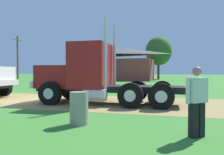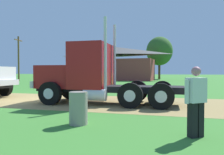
{
  "view_description": "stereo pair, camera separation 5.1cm",
  "coord_description": "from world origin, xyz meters",
  "px_view_note": "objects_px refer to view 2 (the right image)",
  "views": [
    {
      "loc": [
        6.93,
        -10.57,
        1.54
      ],
      "look_at": [
        4.24,
        -0.32,
        1.24
      ],
      "focal_mm": 35.83,
      "sensor_mm": 36.0,
      "label": 1
    },
    {
      "loc": [
        6.98,
        -10.56,
        1.54
      ],
      "look_at": [
        4.24,
        -0.32,
        1.24
      ],
      "focal_mm": 35.83,
      "sensor_mm": 36.0,
      "label": 2
    }
  ],
  "objects_px": {
    "steel_barrel": "(78,108)",
    "utility_pole_near": "(19,57)",
    "truck_foreground_white": "(90,76)",
    "visitor_by_barrel": "(196,99)",
    "shed_building": "(113,64)"
  },
  "relations": [
    {
      "from": "steel_barrel",
      "to": "utility_pole_near",
      "type": "distance_m",
      "value": 32.44
    },
    {
      "from": "truck_foreground_white",
      "to": "steel_barrel",
      "type": "height_order",
      "value": "truck_foreground_white"
    },
    {
      "from": "visitor_by_barrel",
      "to": "shed_building",
      "type": "height_order",
      "value": "shed_building"
    },
    {
      "from": "truck_foreground_white",
      "to": "steel_barrel",
      "type": "distance_m",
      "value": 4.49
    },
    {
      "from": "truck_foreground_white",
      "to": "shed_building",
      "type": "height_order",
      "value": "shed_building"
    },
    {
      "from": "truck_foreground_white",
      "to": "shed_building",
      "type": "xyz_separation_m",
      "value": [
        -5.97,
        27.33,
        1.49
      ]
    },
    {
      "from": "truck_foreground_white",
      "to": "utility_pole_near",
      "type": "relative_size",
      "value": 1.0
    },
    {
      "from": "visitor_by_barrel",
      "to": "shed_building",
      "type": "distance_m",
      "value": 33.69
    },
    {
      "from": "truck_foreground_white",
      "to": "utility_pole_near",
      "type": "bearing_deg",
      "value": 134.15
    },
    {
      "from": "visitor_by_barrel",
      "to": "steel_barrel",
      "type": "height_order",
      "value": "visitor_by_barrel"
    },
    {
      "from": "shed_building",
      "to": "utility_pole_near",
      "type": "bearing_deg",
      "value": -152.98
    },
    {
      "from": "truck_foreground_white",
      "to": "utility_pole_near",
      "type": "xyz_separation_m",
      "value": [
        -19.72,
        20.32,
        2.45
      ]
    },
    {
      "from": "truck_foreground_white",
      "to": "steel_barrel",
      "type": "relative_size",
      "value": 7.45
    },
    {
      "from": "truck_foreground_white",
      "to": "visitor_by_barrel",
      "type": "distance_m",
      "value": 6.42
    },
    {
      "from": "truck_foreground_white",
      "to": "visitor_by_barrel",
      "type": "xyz_separation_m",
      "value": [
        4.38,
        -4.67,
        -0.44
      ]
    }
  ]
}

